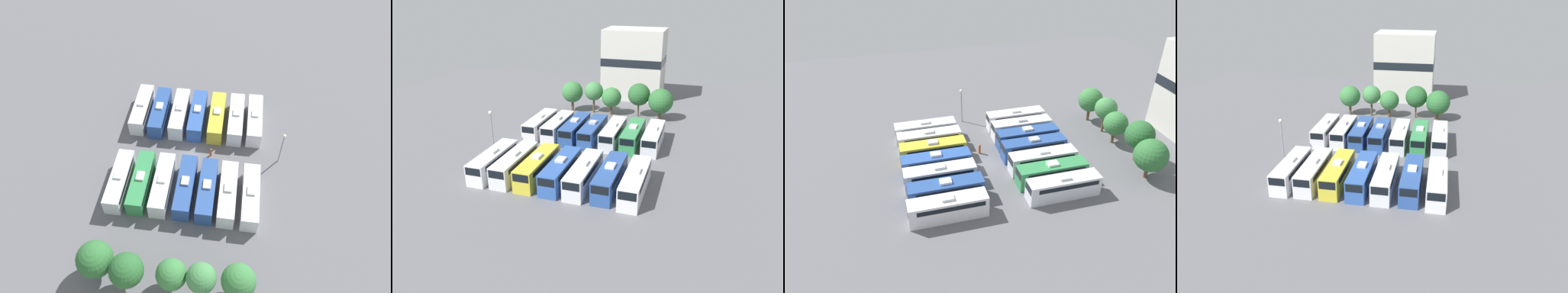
% 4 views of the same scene
% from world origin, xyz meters
% --- Properties ---
extents(ground_plane, '(116.65, 116.65, 0.00)m').
position_xyz_m(ground_plane, '(0.00, 0.00, 0.00)').
color(ground_plane, slate).
extents(bus_0, '(2.61, 10.55, 3.50)m').
position_xyz_m(bus_0, '(-10.41, -8.14, 1.73)').
color(bus_0, white).
rests_on(bus_0, ground_plane).
extents(bus_1, '(2.61, 10.55, 3.50)m').
position_xyz_m(bus_1, '(-7.04, -7.96, 1.73)').
color(bus_1, silver).
rests_on(bus_1, ground_plane).
extents(bus_2, '(2.61, 10.55, 3.50)m').
position_xyz_m(bus_2, '(-3.55, -7.91, 1.73)').
color(bus_2, gold).
rests_on(bus_2, ground_plane).
extents(bus_3, '(2.61, 10.55, 3.50)m').
position_xyz_m(bus_3, '(0.04, -8.00, 1.73)').
color(bus_3, '#2D56A8').
rests_on(bus_3, ground_plane).
extents(bus_4, '(2.61, 10.55, 3.50)m').
position_xyz_m(bus_4, '(3.36, -8.02, 1.73)').
color(bus_4, silver).
rests_on(bus_4, ground_plane).
extents(bus_5, '(2.61, 10.55, 3.50)m').
position_xyz_m(bus_5, '(7.01, -7.84, 1.73)').
color(bus_5, '#284C93').
rests_on(bus_5, ground_plane).
extents(bus_6, '(2.61, 10.55, 3.50)m').
position_xyz_m(bus_6, '(10.48, -8.23, 1.73)').
color(bus_6, silver).
rests_on(bus_6, ground_plane).
extents(bus_7, '(2.61, 10.55, 3.50)m').
position_xyz_m(bus_7, '(-10.34, 8.45, 1.73)').
color(bus_7, white).
rests_on(bus_7, ground_plane).
extents(bus_8, '(2.61, 10.55, 3.50)m').
position_xyz_m(bus_8, '(-6.82, 8.36, 1.73)').
color(bus_8, white).
rests_on(bus_8, ground_plane).
extents(bus_9, '(2.61, 10.55, 3.50)m').
position_xyz_m(bus_9, '(-3.55, 8.19, 1.73)').
color(bus_9, '#284C93').
rests_on(bus_9, ground_plane).
extents(bus_10, '(2.61, 10.55, 3.50)m').
position_xyz_m(bus_10, '(-0.14, 7.98, 1.73)').
color(bus_10, '#284C93').
rests_on(bus_10, ground_plane).
extents(bus_11, '(2.61, 10.55, 3.50)m').
position_xyz_m(bus_11, '(3.51, 8.01, 1.73)').
color(bus_11, silver).
rests_on(bus_11, ground_plane).
extents(bus_12, '(2.61, 10.55, 3.50)m').
position_xyz_m(bus_12, '(6.96, 8.00, 1.73)').
color(bus_12, '#338C4C').
rests_on(bus_12, ground_plane).
extents(bus_13, '(2.61, 10.55, 3.50)m').
position_xyz_m(bus_13, '(10.41, 8.22, 1.73)').
color(bus_13, silver).
rests_on(bus_13, ground_plane).
extents(worker_person, '(0.36, 0.36, 1.79)m').
position_xyz_m(worker_person, '(-3.30, -0.27, 0.83)').
color(worker_person, '#CC4C19').
rests_on(worker_person, ground_plane).
extents(light_pole, '(0.60, 0.60, 6.61)m').
position_xyz_m(light_pole, '(-14.91, -0.64, 4.58)').
color(light_pole, gray).
rests_on(light_pole, ground_plane).
extents(tree_0, '(4.49, 4.49, 6.49)m').
position_xyz_m(tree_0, '(-9.17, 22.82, 4.22)').
color(tree_0, brown).
rests_on(tree_0, ground_plane).
extents(tree_1, '(3.92, 3.92, 6.63)m').
position_xyz_m(tree_1, '(-4.50, 23.22, 4.64)').
color(tree_1, brown).
rests_on(tree_1, ground_plane).
extents(tree_2, '(4.12, 4.12, 5.80)m').
position_xyz_m(tree_2, '(-0.60, 22.90, 3.71)').
color(tree_2, brown).
rests_on(tree_2, ground_plane).
extents(tree_3, '(4.56, 4.56, 6.92)m').
position_xyz_m(tree_3, '(5.04, 23.48, 4.63)').
color(tree_3, brown).
rests_on(tree_3, ground_plane).
extents(tree_4, '(4.98, 4.98, 6.45)m').
position_xyz_m(tree_4, '(9.64, 22.33, 3.95)').
color(tree_4, brown).
rests_on(tree_4, ground_plane).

